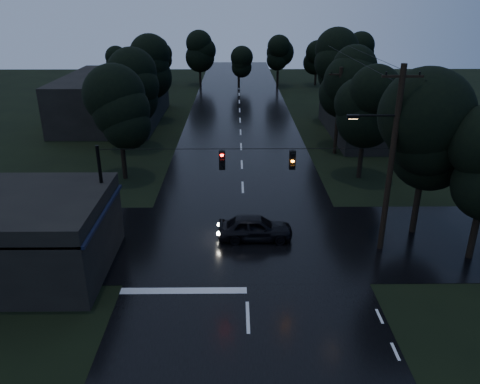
{
  "coord_description": "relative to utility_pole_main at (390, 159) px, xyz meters",
  "views": [
    {
      "loc": [
        -0.5,
        -11.66,
        12.95
      ],
      "look_at": [
        -0.26,
        13.55,
        2.35
      ],
      "focal_mm": 35.0,
      "sensor_mm": 36.0,
      "label": 1
    }
  ],
  "objects": [
    {
      "name": "utility_pole_main",
      "position": [
        0.0,
        0.0,
        0.0
      ],
      "size": [
        3.5,
        0.3,
        10.0
      ],
      "color": "black",
      "rests_on": "ground"
    },
    {
      "name": "tree_left_a",
      "position": [
        -16.41,
        11.0,
        -0.02
      ],
      "size": [
        3.92,
        3.92,
        8.26
      ],
      "color": "black",
      "rests_on": "ground"
    },
    {
      "name": "building_far_right",
      "position": [
        6.59,
        23.0,
        -3.06
      ],
      "size": [
        10.0,
        14.0,
        4.4
      ],
      "primitive_type": "cube",
      "color": "black",
      "rests_on": "ground"
    },
    {
      "name": "tree_right_c",
      "position": [
        2.79,
        29.0,
        1.11
      ],
      "size": [
        4.76,
        4.76,
        10.03
      ],
      "color": "black",
      "rests_on": "ground"
    },
    {
      "name": "cross_street",
      "position": [
        -7.41,
        1.0,
        -5.26
      ],
      "size": [
        60.0,
        9.0,
        0.02
      ],
      "primitive_type": "cube",
      "color": "black",
      "rests_on": "ground"
    },
    {
      "name": "tree_left_b",
      "position": [
        -17.01,
        19.0,
        0.36
      ],
      "size": [
        4.2,
        4.2,
        8.85
      ],
      "color": "black",
      "rests_on": "ground"
    },
    {
      "name": "utility_pole_far",
      "position": [
        0.89,
        17.0,
        -1.38
      ],
      "size": [
        2.0,
        0.3,
        7.5
      ],
      "color": "black",
      "rests_on": "ground"
    },
    {
      "name": "anchor_pole_left",
      "position": [
        -14.91,
        0.0,
        -2.26
      ],
      "size": [
        0.18,
        0.18,
        6.0
      ],
      "primitive_type": "cylinder",
      "color": "black",
      "rests_on": "ground"
    },
    {
      "name": "tree_left_c",
      "position": [
        -17.61,
        29.0,
        0.74
      ],
      "size": [
        4.48,
        4.48,
        9.44
      ],
      "color": "black",
      "rests_on": "ground"
    },
    {
      "name": "tree_corner_near",
      "position": [
        2.59,
        2.0,
        0.74
      ],
      "size": [
        4.48,
        4.48,
        9.44
      ],
      "color": "black",
      "rests_on": "ground"
    },
    {
      "name": "building_far_left",
      "position": [
        -21.41,
        29.0,
        -2.76
      ],
      "size": [
        10.0,
        16.0,
        5.0
      ],
      "primitive_type": "cube",
      "color": "black",
      "rests_on": "ground"
    },
    {
      "name": "main_road",
      "position": [
        -7.41,
        19.0,
        -5.26
      ],
      "size": [
        12.0,
        120.0,
        0.02
      ],
      "primitive_type": "cube",
      "color": "black",
      "rests_on": "ground"
    },
    {
      "name": "tree_right_a",
      "position": [
        1.59,
        11.0,
        0.36
      ],
      "size": [
        4.2,
        4.2,
        8.85
      ],
      "color": "black",
      "rests_on": "ground"
    },
    {
      "name": "tree_right_b",
      "position": [
        2.19,
        19.0,
        0.74
      ],
      "size": [
        4.48,
        4.48,
        9.44
      ],
      "color": "black",
      "rests_on": "ground"
    },
    {
      "name": "car",
      "position": [
        -6.81,
        1.16,
        -4.53
      ],
      "size": [
        4.27,
        1.74,
        1.45
      ],
      "primitive_type": "imported",
      "rotation": [
        0.0,
        0.0,
        1.56
      ],
      "color": "black",
      "rests_on": "ground"
    },
    {
      "name": "span_signals",
      "position": [
        -6.85,
        -0.01,
        -0.01
      ],
      "size": [
        15.0,
        0.37,
        1.12
      ],
      "color": "black",
      "rests_on": "ground"
    }
  ]
}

